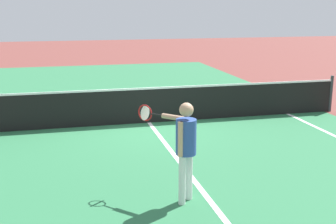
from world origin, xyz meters
TOP-DOWN VIEW (x-y plane):
  - ground_plane at (0.00, 0.00)m, footprint 60.00×60.00m
  - court_surface_inbounds at (0.00, 0.00)m, footprint 10.62×24.40m
  - line_center_service at (0.00, -3.20)m, footprint 0.10×6.40m
  - net at (0.00, 0.00)m, footprint 11.06×0.09m
  - player_near at (-0.40, -4.87)m, footprint 0.76×1.03m

SIDE VIEW (x-z plane):
  - ground_plane at x=0.00m, z-range 0.00..0.00m
  - court_surface_inbounds at x=0.00m, z-range 0.00..0.00m
  - line_center_service at x=0.00m, z-range 0.00..0.01m
  - net at x=0.00m, z-range -0.04..1.03m
  - player_near at x=-0.40m, z-range 0.19..1.81m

